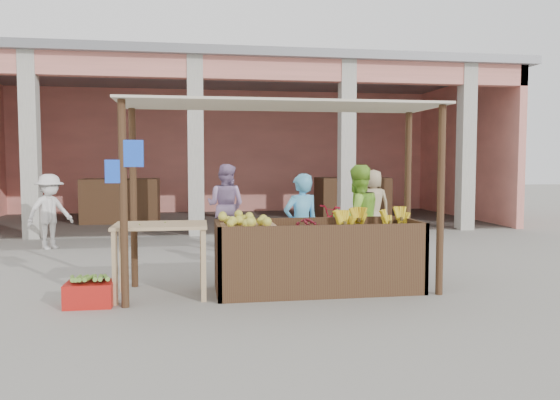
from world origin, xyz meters
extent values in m
plane|color=gray|center=(0.00, 0.00, 0.00)|extent=(60.00, 60.00, 0.00)
cube|color=#EE8C7C|center=(0.00, 11.40, 2.00)|extent=(14.00, 0.20, 4.00)
cube|color=#EE8C7C|center=(6.90, 8.50, 2.00)|extent=(0.20, 6.00, 4.00)
cube|color=#EE8C7C|center=(0.00, 5.65, 3.75)|extent=(14.00, 0.30, 0.50)
cube|color=slate|center=(0.00, 8.50, 4.10)|extent=(14.40, 6.40, 0.20)
cube|color=beige|center=(-4.50, 5.65, 2.00)|extent=(0.35, 0.35, 4.00)
cube|color=beige|center=(-1.00, 5.65, 2.00)|extent=(0.35, 0.35, 4.00)
cube|color=beige|center=(2.50, 5.65, 2.00)|extent=(0.35, 0.35, 4.00)
cube|color=beige|center=(5.50, 5.65, 2.00)|extent=(0.35, 0.35, 4.00)
cube|color=#44301B|center=(-3.00, 8.50, 0.60)|extent=(2.00, 1.20, 1.20)
cube|color=#44301B|center=(3.50, 8.50, 0.60)|extent=(2.00, 1.20, 1.20)
cube|color=#44301B|center=(0.50, 0.00, 0.40)|extent=(2.60, 0.95, 0.80)
cylinder|color=#44301B|center=(-1.85, -0.45, 1.18)|extent=(0.09, 0.09, 2.35)
cylinder|color=#44301B|center=(1.95, -0.45, 1.18)|extent=(0.09, 0.09, 2.35)
cylinder|color=#44301B|center=(-1.85, 0.60, 1.18)|extent=(0.09, 0.09, 2.35)
cylinder|color=#44301B|center=(1.95, 0.60, 1.18)|extent=(0.09, 0.09, 2.35)
cube|color=beige|center=(0.05, 0.08, 2.37)|extent=(4.00, 1.35, 0.03)
cube|color=blue|center=(-1.73, -0.45, 1.75)|extent=(0.22, 0.08, 0.30)
cube|color=blue|center=(-1.95, -0.45, 1.55)|extent=(0.18, 0.07, 0.26)
cube|color=#AB7F58|center=(-0.42, 0.06, 0.83)|extent=(0.75, 0.65, 0.06)
ellipsoid|color=gold|center=(-0.42, 0.06, 0.93)|extent=(0.64, 0.56, 0.14)
ellipsoid|color=maroon|center=(0.36, 0.05, 0.87)|extent=(0.43, 0.35, 0.14)
cube|color=tan|center=(-1.47, -0.01, 0.88)|extent=(1.12, 0.76, 0.04)
cube|color=tan|center=(-1.98, -0.33, 0.43)|extent=(0.06, 0.06, 0.86)
cube|color=tan|center=(-0.96, -0.33, 0.43)|extent=(0.06, 0.06, 0.86)
cube|color=tan|center=(-1.98, 0.31, 0.43)|extent=(0.06, 0.06, 0.86)
cube|color=tan|center=(-0.96, 0.31, 0.43)|extent=(0.06, 0.06, 0.86)
cube|color=#B41813|center=(-2.26, -0.33, 0.14)|extent=(0.54, 0.39, 0.28)
ellipsoid|color=brown|center=(2.81, 5.16, 0.28)|extent=(0.41, 0.41, 0.56)
ellipsoid|color=brown|center=(3.14, 5.21, 0.28)|extent=(0.41, 0.41, 0.56)
imported|color=#55B4E9|center=(0.43, 0.74, 0.80)|extent=(0.70, 0.60, 1.59)
imported|color=#93DA3A|center=(1.35, 1.05, 0.85)|extent=(0.91, 0.67, 1.70)
imported|color=#A40D21|center=(0.86, 2.31, 0.47)|extent=(1.20, 1.89, 0.93)
imported|color=silver|center=(-3.77, 4.11, 0.77)|extent=(1.05, 1.05, 1.54)
imported|color=tan|center=(2.71, 4.33, 0.83)|extent=(0.81, 0.54, 1.65)
imported|color=#9C7CA8|center=(-0.45, 3.86, 0.88)|extent=(0.99, 0.83, 1.77)
camera|label=1|loc=(-1.08, -6.77, 1.66)|focal=35.00mm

